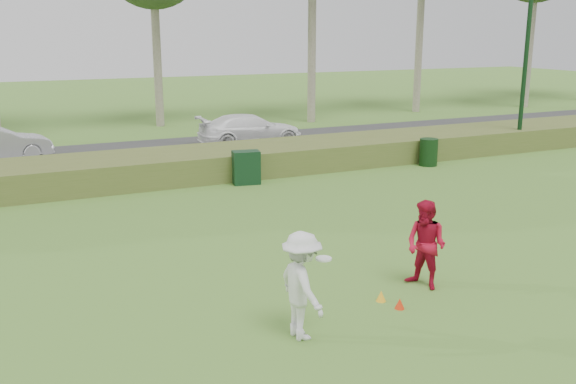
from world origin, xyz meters
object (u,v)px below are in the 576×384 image
cone_orange (400,304)px  utility_cabinet (246,167)px  player_red (426,245)px  trash_bin (429,152)px  car_right (250,129)px  player_white (302,286)px  cone_yellow (381,296)px  lamp_post (530,14)px

cone_orange → utility_cabinet: size_ratio=0.18×
player_red → cone_orange: bearing=-78.0°
trash_bin → car_right: bearing=124.0°
player_white → utility_cabinet: 11.10m
cone_yellow → trash_bin: (8.46, 9.85, 0.41)m
player_red → cone_orange: player_red is taller
player_red → car_right: size_ratio=0.39×
player_white → cone_yellow: player_white is taller
trash_bin → car_right: car_right is taller
utility_cabinet → trash_bin: size_ratio=1.08×
cone_orange → car_right: (3.79, 17.01, 0.63)m
utility_cabinet → car_right: size_ratio=0.24×
player_red → car_right: (2.77, 16.36, -0.16)m
player_white → player_red: (3.15, 0.89, -0.03)m
utility_cabinet → trash_bin: bearing=9.0°
player_red → utility_cabinet: 9.76m
player_red → lamp_post: bearing=109.4°
player_red → cone_orange: 1.45m
player_white → trash_bin: size_ratio=1.79×
player_red → cone_yellow: (-1.15, -0.22, -0.78)m
cone_orange → cone_yellow: bearing=106.4°
cone_orange → trash_bin: (8.34, 10.28, 0.41)m
cone_orange → trash_bin: 13.24m
player_white → cone_yellow: 2.26m
utility_cabinet → car_right: bearing=77.2°
lamp_post → car_right: size_ratio=1.77×
cone_orange → cone_yellow: cone_yellow is taller
player_white → utility_cabinet: bearing=-18.4°
car_right → lamp_post: bearing=-117.4°
cone_orange → utility_cabinet: bearing=84.4°
cone_orange → cone_yellow: size_ratio=0.96×
player_white → player_red: 3.28m
utility_cabinet → cone_orange: bearing=-85.6°
lamp_post → cone_orange: bearing=-140.8°
player_white → car_right: bearing=-20.9°
lamp_post → cone_yellow: (-13.78, -10.73, -5.49)m
player_red → car_right: bearing=150.1°
cone_orange → trash_bin: bearing=51.0°
car_right → cone_orange: bearing=170.7°
lamp_post → trash_bin: lamp_post is taller
player_red → cone_yellow: 1.41m
player_white → trash_bin: player_white is taller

